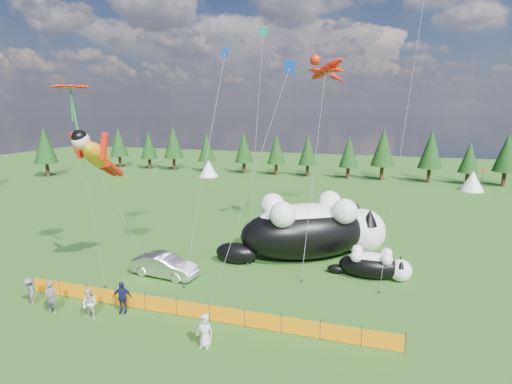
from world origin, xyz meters
TOP-DOWN VIEW (x-y plane):
  - ground at (0.00, 0.00)m, footprint 160.00×160.00m
  - safety_fence at (0.00, -3.00)m, footprint 22.06×0.06m
  - tree_line at (0.00, 45.00)m, footprint 90.00×4.00m
  - festival_tents at (11.00, 40.00)m, footprint 50.00×3.20m
  - cat_large at (4.76, 8.19)m, footprint 12.41×9.07m
  - cat_small at (9.40, 5.53)m, footprint 5.60×2.00m
  - car at (-4.33, 1.59)m, footprint 4.80×2.04m
  - spectator_a at (-7.85, -4.85)m, footprint 0.81×0.64m
  - spectator_b at (-5.35, -4.72)m, footprint 0.86×0.52m
  - spectator_c at (-4.09, -3.60)m, footprint 1.20×0.82m
  - spectator_d at (-9.86, -4.41)m, footprint 1.23×1.00m
  - spectator_e at (1.76, -5.27)m, footprint 0.88×0.60m
  - superhero_kite at (-8.20, 0.37)m, footprint 5.98×5.41m
  - gecko_kite at (4.66, 13.59)m, footprint 6.08×13.22m
  - flower_kite at (-10.22, 0.84)m, footprint 4.74×3.68m
  - diamond_kite_a at (-1.97, 7.07)m, footprint 0.81×7.69m
  - diamond_kite_c at (4.23, 0.28)m, footprint 4.35×3.37m
  - diamond_kite_d at (0.08, 10.26)m, footprint 0.96×6.07m

SIDE VIEW (x-z plane):
  - ground at x=0.00m, z-range 0.00..0.00m
  - safety_fence at x=0.00m, z-range -0.05..1.05m
  - car at x=-4.33m, z-range 0.00..1.54m
  - spectator_d at x=-9.86m, z-range 0.00..1.69m
  - spectator_e at x=1.76m, z-range 0.00..1.73m
  - spectator_b at x=-5.35m, z-range 0.00..1.76m
  - spectator_c at x=-4.09m, z-range 0.00..1.87m
  - cat_small at x=9.40m, z-range -0.05..1.97m
  - spectator_a at x=-7.85m, z-range 0.00..1.94m
  - festival_tents at x=11.00m, z-range 0.00..2.80m
  - cat_large at x=4.76m, z-range -0.12..4.76m
  - tree_line at x=0.00m, z-range 0.00..8.00m
  - superhero_kite at x=-8.20m, z-range 3.07..13.69m
  - flower_kite at x=-10.22m, z-range 6.01..19.14m
  - diamond_kite_c at x=4.23m, z-range 5.50..19.99m
  - diamond_kite_a at x=-1.97m, z-range 6.08..22.91m
  - gecko_kite at x=4.66m, z-range 5.73..23.34m
  - diamond_kite_d at x=0.08m, z-range 7.22..25.54m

